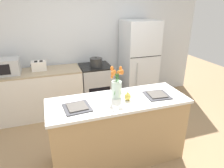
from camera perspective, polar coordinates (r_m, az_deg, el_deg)
ground_plane at (r=3.08m, az=1.57°, el=-20.13°), size 10.00×10.00×0.00m
back_wall at (r=4.27m, az=-7.64°, el=12.25°), size 5.20×0.08×2.70m
kitchen_island at (r=2.79m, az=1.67°, el=-13.04°), size 1.80×0.66×0.93m
back_counter at (r=4.08m, az=-20.59°, el=-2.71°), size 1.68×0.60×0.91m
stove_range at (r=4.17m, az=-4.58°, el=-0.74°), size 0.60×0.61×0.91m
refrigerator at (r=4.34m, az=7.56°, el=6.00°), size 0.68×0.67×1.76m
flower_vase at (r=2.54m, az=1.27°, el=-0.61°), size 0.16×0.18×0.42m
pear_figurine at (r=2.52m, az=4.50°, el=-3.55°), size 0.08×0.08×0.14m
plate_setting_left at (r=2.39m, az=-9.93°, el=-6.56°), size 0.33×0.33×0.02m
plate_setting_right at (r=2.72m, az=12.74°, el=-3.06°), size 0.33×0.33×0.02m
toaster at (r=3.93m, az=-20.13°, el=4.91°), size 0.28×0.18×0.17m
cooking_pot at (r=3.96m, az=-4.58°, el=6.24°), size 0.25×0.25×0.19m
microwave at (r=3.94m, az=-28.24°, el=4.35°), size 0.48×0.37×0.27m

